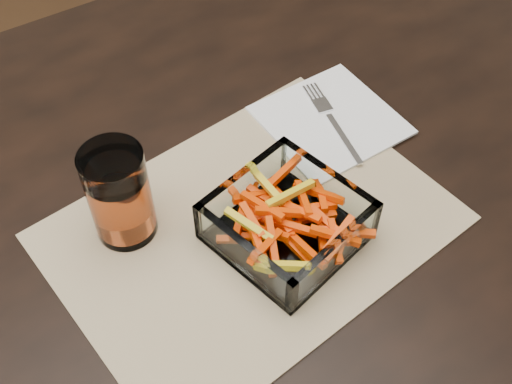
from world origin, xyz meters
TOP-DOWN VIEW (x-y plane):
  - dining_table at (0.00, 0.00)m, footprint 1.60×0.90m
  - placemat at (0.05, -0.08)m, footprint 0.48×0.38m
  - glass_bowl at (0.07, -0.12)m, footprint 0.18×0.18m
  - tumbler at (-0.08, -0.01)m, footprint 0.07×0.07m
  - napkin at (0.23, 0.01)m, footprint 0.17×0.17m
  - fork at (0.23, 0.01)m, footprint 0.05×0.16m

SIDE VIEW (x-z plane):
  - dining_table at x=0.00m, z-range 0.29..1.04m
  - placemat at x=0.05m, z-range 0.75..0.75m
  - napkin at x=0.23m, z-range 0.75..0.76m
  - fork at x=0.23m, z-range 0.76..0.76m
  - glass_bowl at x=0.07m, z-range 0.75..0.81m
  - tumbler at x=-0.08m, z-range 0.75..0.87m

